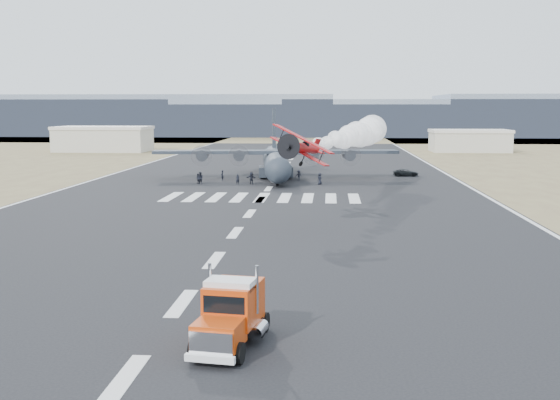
# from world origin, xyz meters

# --- Properties ---
(ground) EXTENTS (500.00, 500.00, 0.00)m
(ground) POSITION_xyz_m (0.00, 0.00, 0.00)
(ground) COLOR black
(ground) RESTS_ON ground
(scrub_far) EXTENTS (500.00, 80.00, 0.00)m
(scrub_far) POSITION_xyz_m (0.00, 230.00, 0.00)
(scrub_far) COLOR brown
(scrub_far) RESTS_ON ground
(runway_markings) EXTENTS (60.00, 260.00, 0.01)m
(runway_markings) POSITION_xyz_m (0.00, 60.00, 0.01)
(runway_markings) COLOR silver
(runway_markings) RESTS_ON ground
(ridge_seg_b) EXTENTS (150.00, 50.00, 15.00)m
(ridge_seg_b) POSITION_xyz_m (-130.00, 260.00, 7.50)
(ridge_seg_b) COLOR slate
(ridge_seg_b) RESTS_ON ground
(ridge_seg_c) EXTENTS (150.00, 50.00, 17.00)m
(ridge_seg_c) POSITION_xyz_m (-65.00, 260.00, 8.50)
(ridge_seg_c) COLOR slate
(ridge_seg_c) RESTS_ON ground
(ridge_seg_d) EXTENTS (150.00, 50.00, 13.00)m
(ridge_seg_d) POSITION_xyz_m (0.00, 260.00, 6.50)
(ridge_seg_d) COLOR slate
(ridge_seg_d) RESTS_ON ground
(ridge_seg_e) EXTENTS (150.00, 50.00, 15.00)m
(ridge_seg_e) POSITION_xyz_m (65.00, 260.00, 7.50)
(ridge_seg_e) COLOR slate
(ridge_seg_e) RESTS_ON ground
(hangar_left) EXTENTS (24.50, 14.50, 6.70)m
(hangar_left) POSITION_xyz_m (-52.00, 145.00, 3.41)
(hangar_left) COLOR #ABA798
(hangar_left) RESTS_ON ground
(hangar_right) EXTENTS (20.50, 12.50, 5.90)m
(hangar_right) POSITION_xyz_m (46.00, 150.00, 3.01)
(hangar_right) COLOR #ABA798
(hangar_right) RESTS_ON ground
(semi_truck) EXTENTS (3.35, 7.60, 3.35)m
(semi_truck) POSITION_xyz_m (4.01, -7.25, 1.64)
(semi_truck) COLOR black
(semi_truck) RESTS_ON ground
(aerobatic_biplane) EXTENTS (6.33, 6.27, 4.07)m
(aerobatic_biplane) POSITION_xyz_m (6.12, 27.31, 7.84)
(aerobatic_biplane) COLOR #B8100C
(smoke_trail) EXTENTS (10.70, 38.25, 4.26)m
(smoke_trail) POSITION_xyz_m (13.23, 58.32, 8.13)
(smoke_trail) COLOR white
(transport_aircraft) EXTENTS (40.11, 32.95, 11.57)m
(transport_aircraft) POSITION_xyz_m (-0.20, 76.08, 2.98)
(transport_aircraft) COLOR black
(transport_aircraft) RESTS_ON ground
(support_vehicle) EXTENTS (4.41, 2.31, 1.18)m
(support_vehicle) POSITION_xyz_m (21.89, 80.66, 0.59)
(support_vehicle) COLOR black
(support_vehicle) RESTS_ON ground
(crew_a) EXTENTS (0.74, 0.69, 1.60)m
(crew_a) POSITION_xyz_m (-5.22, 65.46, 0.80)
(crew_a) COLOR black
(crew_a) RESTS_ON ground
(crew_b) EXTENTS (1.04, 0.87, 1.85)m
(crew_b) POSITION_xyz_m (-10.95, 65.60, 0.92)
(crew_b) COLOR black
(crew_b) RESTS_ON ground
(crew_c) EXTENTS (1.12, 0.60, 1.67)m
(crew_c) POSITION_xyz_m (3.86, 71.78, 0.83)
(crew_c) COLOR black
(crew_c) RESTS_ON ground
(crew_d) EXTENTS (0.91, 1.03, 1.58)m
(crew_d) POSITION_xyz_m (0.11, 71.78, 0.79)
(crew_d) COLOR black
(crew_d) RESTS_ON ground
(crew_e) EXTENTS (0.92, 1.02, 1.78)m
(crew_e) POSITION_xyz_m (7.32, 66.33, 0.89)
(crew_e) COLOR black
(crew_e) RESTS_ON ground
(crew_f) EXTENTS (1.81, 1.27, 1.88)m
(crew_f) POSITION_xyz_m (-3.16, 65.99, 0.94)
(crew_f) COLOR black
(crew_f) RESTS_ON ground
(crew_g) EXTENTS (0.57, 0.66, 1.63)m
(crew_g) POSITION_xyz_m (-8.48, 71.31, 0.81)
(crew_g) COLOR black
(crew_g) RESTS_ON ground
(crew_h) EXTENTS (0.88, 0.86, 1.57)m
(crew_h) POSITION_xyz_m (-11.49, 66.31, 0.79)
(crew_h) COLOR black
(crew_h) RESTS_ON ground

